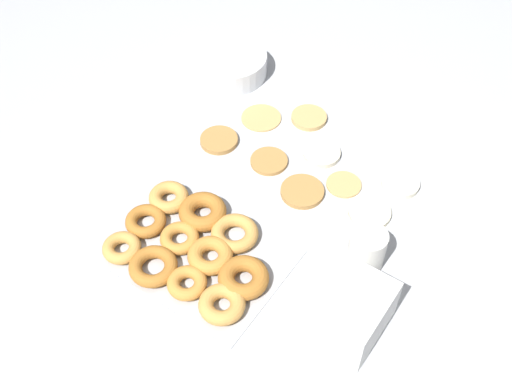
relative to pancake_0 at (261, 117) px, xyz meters
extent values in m
plane|color=#B2B5BA|center=(0.18, -0.18, 0.00)|extent=(3.00, 3.00, 0.00)
cylinder|color=tan|center=(0.00, 0.00, 0.00)|extent=(0.11, 0.11, 0.01)
cylinder|color=#B27F42|center=(-0.04, -0.13, 0.00)|extent=(0.10, 0.10, 0.01)
cylinder|color=#B27F42|center=(0.11, -0.12, 0.00)|extent=(0.09, 0.09, 0.01)
cylinder|color=#B27F42|center=(0.23, -0.16, 0.00)|extent=(0.10, 0.10, 0.01)
cylinder|color=beige|center=(0.39, -0.13, 0.00)|extent=(0.10, 0.10, 0.01)
cylinder|color=beige|center=(0.20, -0.03, 0.00)|extent=(0.09, 0.09, 0.01)
cylinder|color=tan|center=(0.11, 0.07, 0.00)|extent=(0.09, 0.09, 0.01)
cylinder|color=silver|center=(0.41, -0.01, 0.00)|extent=(0.09, 0.09, 0.01)
cylinder|color=tan|center=(0.30, -0.08, 0.00)|extent=(0.09, 0.09, 0.01)
cube|color=#ADAFB5|center=(0.13, -0.44, 0.00)|extent=(0.40, 0.28, 0.01)
torus|color=#D19347|center=(-0.01, -0.53, 0.02)|extent=(0.09, 0.09, 0.03)
torus|color=#AD6B28|center=(0.08, -0.53, 0.02)|extent=(0.11, 0.11, 0.03)
torus|color=#C68438|center=(0.17, -0.52, 0.02)|extent=(0.08, 0.08, 0.03)
torus|color=#D19347|center=(0.26, -0.52, 0.02)|extent=(0.10, 0.10, 0.03)
torus|color=#AD6B28|center=(-0.01, -0.45, 0.02)|extent=(0.09, 0.09, 0.03)
torus|color=#C68438|center=(0.08, -0.44, 0.01)|extent=(0.09, 0.09, 0.03)
torus|color=#C68438|center=(0.17, -0.44, 0.02)|extent=(0.10, 0.10, 0.03)
torus|color=#AD6B28|center=(0.26, -0.45, 0.02)|extent=(0.11, 0.11, 0.04)
torus|color=#D19347|center=(-0.01, -0.36, 0.02)|extent=(0.09, 0.09, 0.03)
torus|color=#AD6B28|center=(0.08, -0.35, 0.02)|extent=(0.11, 0.11, 0.04)
torus|color=#D19347|center=(0.17, -0.36, 0.02)|extent=(0.11, 0.11, 0.03)
cylinder|color=white|center=(-0.18, 0.11, 0.03)|extent=(0.21, 0.21, 0.06)
cube|color=white|center=(0.50, -0.41, 0.01)|extent=(0.12, 0.16, 0.02)
cube|color=white|center=(0.50, -0.41, 0.03)|extent=(0.12, 0.16, 0.02)
cube|color=white|center=(0.50, -0.41, 0.05)|extent=(0.12, 0.16, 0.02)
cube|color=white|center=(0.50, -0.41, 0.07)|extent=(0.12, 0.16, 0.02)
cube|color=white|center=(0.50, -0.41, 0.10)|extent=(0.12, 0.16, 0.02)
cylinder|color=white|center=(0.44, -0.25, 0.04)|extent=(0.08, 0.08, 0.10)
camera|label=1|loc=(0.70, -1.04, 1.15)|focal=45.00mm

